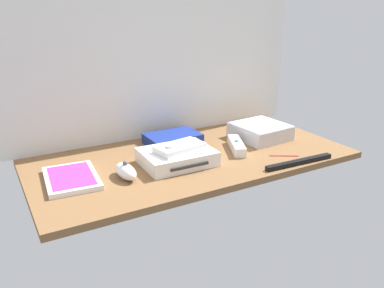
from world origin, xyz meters
TOP-DOWN VIEW (x-y plane):
  - ground_plane at (0.00, 0.00)cm, footprint 100.00×48.00cm
  - back_wall at (0.00, 24.60)cm, footprint 110.00×1.20cm
  - game_console at (-7.05, -3.41)cm, footprint 21.28×16.79cm
  - mini_computer at (29.60, 3.17)cm, footprint 18.30×18.30cm
  - game_case at (-37.74, -0.45)cm, footprint 15.15×20.08cm
  - network_router at (-0.32, 13.53)cm, footprint 18.31×12.74cm
  - remote_wand at (15.40, -2.47)cm, footprint 9.39×14.97cm
  - remote_nunchuk at (-24.08, -5.55)cm, footprint 5.23×10.33cm
  - remote_classic_pad at (-6.63, -4.41)cm, footprint 15.54×10.32cm
  - sensor_bar at (24.83, -21.70)cm, footprint 24.06×2.89cm
  - stylus_pen at (25.37, -14.44)cm, footprint 8.09×5.21cm

SIDE VIEW (x-z plane):
  - ground_plane at x=0.00cm, z-range -2.00..0.00cm
  - stylus_pen at x=25.37cm, z-range 0.00..0.70cm
  - sensor_bar at x=24.83cm, z-range 0.00..1.40cm
  - game_case at x=-37.74cm, z-range -0.02..1.54cm
  - remote_wand at x=15.40cm, z-range -0.19..3.21cm
  - network_router at x=-0.32cm, z-range 0.00..3.40cm
  - remote_nunchuk at x=-24.08cm, z-range -0.51..4.59cm
  - game_console at x=-7.05cm, z-range 0.00..4.40cm
  - mini_computer at x=29.60cm, z-range -0.01..5.29cm
  - remote_classic_pad at x=-6.63cm, z-range 4.21..6.61cm
  - back_wall at x=0.00cm, z-range 0.00..64.00cm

